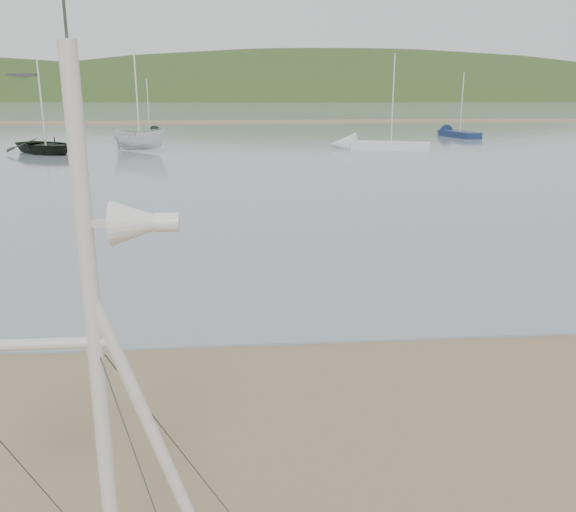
{
  "coord_description": "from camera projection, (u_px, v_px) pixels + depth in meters",
  "views": [
    {
      "loc": [
        2.22,
        -5.44,
        4.2
      ],
      "look_at": [
        2.77,
        1.0,
        2.4
      ],
      "focal_mm": 38.0,
      "sensor_mm": 36.0,
      "label": 1
    }
  ],
  "objects": [
    {
      "name": "water",
      "position": [
        224.0,
        106.0,
        132.84
      ],
      "size": [
        560.0,
        256.0,
        0.04
      ],
      "primitive_type": "cube",
      "color": "slate",
      "rests_on": "ground"
    },
    {
      "name": "sandbar",
      "position": [
        216.0,
        122.0,
        73.33
      ],
      "size": [
        560.0,
        7.0,
        0.07
      ],
      "primitive_type": "cube",
      "color": "#7B6347",
      "rests_on": "water"
    },
    {
      "name": "hill_ridge",
      "position": [
        277.0,
        150.0,
        238.51
      ],
      "size": [
        620.0,
        180.0,
        80.0
      ],
      "color": "#243A17",
      "rests_on": "ground"
    },
    {
      "name": "far_cottages",
      "position": [
        237.0,
        87.0,
        193.44
      ],
      "size": [
        294.4,
        6.3,
        8.0
      ],
      "color": "beige",
      "rests_on": "ground"
    },
    {
      "name": "mast_rig",
      "position": [
        99.0,
        510.0,
        4.31
      ],
      "size": [
        2.41,
        2.57,
        5.43
      ],
      "color": "silver",
      "rests_on": "ground"
    },
    {
      "name": "boat_dark",
      "position": [
        42.0,
        114.0,
        38.41
      ],
      "size": [
        3.15,
        3.36,
        5.0
      ],
      "primitive_type": "imported",
      "rotation": [
        0.0,
        0.0,
        0.84
      ],
      "color": "black",
      "rests_on": "water"
    },
    {
      "name": "boat_white",
      "position": [
        138.0,
        119.0,
        39.79
      ],
      "size": [
        2.16,
        2.14,
        4.18
      ],
      "primitive_type": "imported",
      "rotation": [
        0.0,
        0.0,
        1.09
      ],
      "color": "silver",
      "rests_on": "water"
    },
    {
      "name": "sailboat_white_near",
      "position": [
        365.0,
        145.0,
        42.13
      ],
      "size": [
        7.05,
        4.0,
        6.86
      ],
      "color": "silver",
      "rests_on": "ground"
    },
    {
      "name": "sailboat_blue_far",
      "position": [
        450.0,
        133.0,
        52.81
      ],
      "size": [
        2.74,
        5.91,
        5.75
      ],
      "color": "#152449",
      "rests_on": "ground"
    },
    {
      "name": "sailboat_dark_mid",
      "position": [
        153.0,
        133.0,
        52.6
      ],
      "size": [
        1.78,
        5.19,
        5.12
      ],
      "color": "black",
      "rests_on": "ground"
    }
  ]
}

